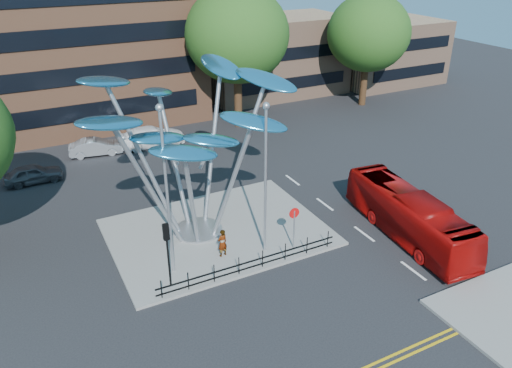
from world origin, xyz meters
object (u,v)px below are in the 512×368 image
tree_far (369,33)px  parked_car_right (152,136)px  red_bus (409,215)px  parked_car_mid (96,147)px  tree_right (237,35)px  traffic_light_island (167,242)px  no_entry_sign_island (294,221)px  parked_car_left (33,174)px  street_lamp_right (266,167)px  leaf_sculpture (189,120)px  pedestrian (222,243)px  street_lamp_left (166,179)px

tree_far → parked_car_right: size_ratio=1.98×
red_bus → parked_car_mid: (-13.36, 20.26, -0.68)m
tree_right → red_bus: bearing=-88.7°
traffic_light_island → parked_car_right: 19.10m
no_entry_sign_island → parked_car_left: bearing=127.1°
tree_far → no_entry_sign_island: size_ratio=4.41×
street_lamp_right → parked_car_mid: (-5.36, 18.03, -4.43)m
tree_right → street_lamp_right: size_ratio=1.46×
parked_car_left → parked_car_mid: 5.74m
tree_far → leaf_sculpture: bearing=-147.5°
tree_right → traffic_light_island: 24.06m
tree_right → red_bus: tree_right is taller
pedestrian → parked_car_mid: bearing=-94.7°
tree_right → red_bus: 22.26m
tree_right → parked_car_right: tree_right is taller
red_bus → pedestrian: 10.62m
tree_right → street_lamp_left: (-12.50, -18.50, -2.68)m
tree_right → pedestrian: tree_right is taller
street_lamp_left → pedestrian: bearing=1.5°
tree_right → traffic_light_island: tree_right is taller
tree_far → no_entry_sign_island: (-20.00, -19.48, -5.29)m
traffic_light_island → parked_car_right: traffic_light_island is taller
no_entry_sign_island → parked_car_mid: no_entry_sign_island is taller
street_lamp_right → parked_car_right: (-0.86, 17.94, -4.30)m
no_entry_sign_island → red_bus: (6.50, -1.74, -0.47)m
pedestrian → parked_car_right: (1.38, 17.37, -0.15)m
street_lamp_right → no_entry_sign_island: (1.50, -0.48, -3.28)m
street_lamp_right → pedestrian: bearing=165.7°
tree_far → traffic_light_island: (-27.00, -19.50, -4.49)m
no_entry_sign_island → red_bus: 6.75m
parked_car_left → parked_car_mid: size_ratio=0.96×
traffic_light_island → parked_car_right: size_ratio=0.63×
traffic_light_island → tree_far: bearing=35.8°
leaf_sculpture → no_entry_sign_island: size_ratio=5.19×
tree_right → street_lamp_right: bearing=-111.5°
parked_car_left → no_entry_sign_island: bearing=-143.2°
traffic_light_island → pedestrian: bearing=18.2°
tree_far → traffic_light_island: tree_far is taller
tree_right → leaf_sculpture: bearing=-123.3°
leaf_sculpture → street_lamp_right: size_ratio=1.53×
pedestrian → parked_car_left: bearing=-75.8°
street_lamp_right → no_entry_sign_island: 3.64m
parked_car_mid → leaf_sculpture: bearing=-160.1°
street_lamp_right → red_bus: (8.00, -2.23, -3.75)m
red_bus → parked_car_mid: size_ratio=2.40×
street_lamp_right → parked_car_mid: size_ratio=2.06×
tree_right → street_lamp_left: tree_right is taller
tree_far → street_lamp_right: size_ratio=1.30×
traffic_light_island → parked_car_left: traffic_light_island is taller
parked_car_right → parked_car_mid: bearing=88.5°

